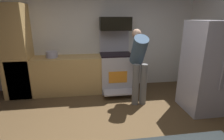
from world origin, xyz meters
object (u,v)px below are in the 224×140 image
Objects in this scene: stock_pot at (52,54)px; oven_range at (116,71)px; refrigerator at (209,68)px; person_cook at (139,61)px; microwave at (115,24)px.

oven_range is at bearing -0.50° from stock_pot.
person_cook is (-1.26, 0.51, 0.04)m from refrigerator.
microwave is 2.76× the size of stock_pot.
microwave is 0.47× the size of person_cook.
refrigerator is at bearing -21.63° from stock_pot.
microwave is at bearing 3.00° from stock_pot.
stock_pot is (-1.52, 0.01, 0.47)m from oven_range.
person_cook is 5.86× the size of stock_pot.
person_cook is at bearing 158.05° from refrigerator.
refrigerator reaches higher than oven_range.
oven_range is at bearing -90.00° from microwave.
microwave is at bearing 114.28° from person_cook.
oven_range is 2.09m from refrigerator.
stock_pot is at bearing -177.00° from microwave.
microwave is 0.42× the size of refrigerator.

